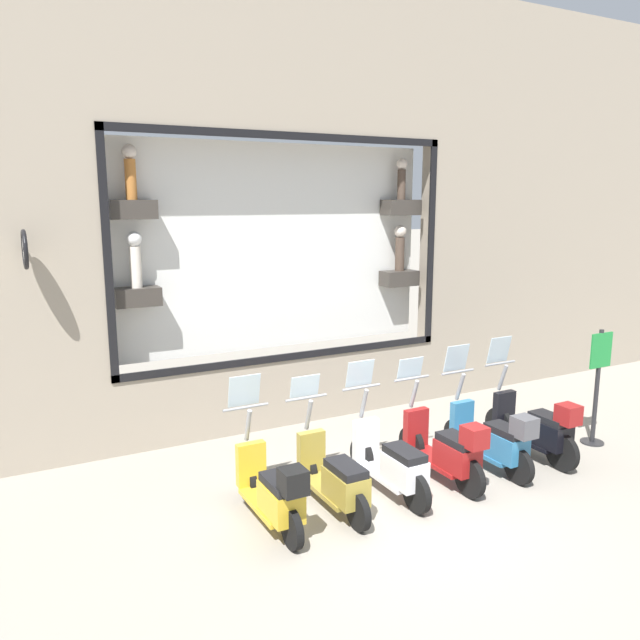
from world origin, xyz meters
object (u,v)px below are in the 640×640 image
(scooter_red_2, at_px, (446,450))
(shop_sign_post, at_px, (598,382))
(scooter_teal_1, at_px, (494,439))
(scooter_white_3, at_px, (392,463))
(scooter_yellow_5, at_px, (273,491))
(scooter_olive_4, at_px, (335,478))
(scooter_black_0, at_px, (537,427))

(scooter_red_2, height_order, shop_sign_post, shop_sign_post)
(scooter_red_2, bearing_deg, scooter_teal_1, -90.14)
(scooter_red_2, relative_size, scooter_white_3, 1.00)
(scooter_red_2, distance_m, shop_sign_post, 3.04)
(scooter_teal_1, distance_m, scooter_yellow_5, 3.43)
(scooter_white_3, bearing_deg, shop_sign_post, -90.63)
(scooter_olive_4, xyz_separation_m, shop_sign_post, (-0.04, -4.71, 0.59))
(scooter_black_0, relative_size, scooter_teal_1, 1.01)
(shop_sign_post, bearing_deg, scooter_yellow_5, 90.24)
(scooter_red_2, relative_size, scooter_yellow_5, 1.01)
(scooter_teal_1, bearing_deg, shop_sign_post, -89.49)
(scooter_red_2, xyz_separation_m, scooter_olive_4, (0.05, 1.72, -0.06))
(scooter_black_0, xyz_separation_m, scooter_olive_4, (0.05, 3.43, -0.07))
(shop_sign_post, bearing_deg, scooter_black_0, 90.44)
(scooter_white_3, relative_size, shop_sign_post, 0.97)
(scooter_black_0, height_order, scooter_yellow_5, scooter_black_0)
(scooter_teal_1, distance_m, scooter_olive_4, 2.58)
(scooter_black_0, bearing_deg, scooter_teal_1, 90.62)
(scooter_red_2, height_order, scooter_white_3, scooter_white_3)
(scooter_black_0, relative_size, shop_sign_post, 0.98)
(scooter_red_2, bearing_deg, scooter_white_3, 86.05)
(scooter_red_2, xyz_separation_m, shop_sign_post, (0.02, -2.99, 0.53))
(scooter_red_2, height_order, scooter_yellow_5, scooter_yellow_5)
(scooter_red_2, distance_m, scooter_white_3, 0.86)
(scooter_olive_4, bearing_deg, scooter_white_3, -89.57)
(shop_sign_post, bearing_deg, scooter_teal_1, 90.51)
(scooter_olive_4, relative_size, shop_sign_post, 0.97)
(scooter_black_0, bearing_deg, scooter_white_3, 88.84)
(scooter_teal_1, xyz_separation_m, shop_sign_post, (0.02, -2.13, 0.54))
(scooter_teal_1, distance_m, scooter_white_3, 1.72)
(scooter_teal_1, xyz_separation_m, scooter_yellow_5, (-0.00, 3.43, -0.01))
(scooter_yellow_5, bearing_deg, scooter_white_3, -87.81)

